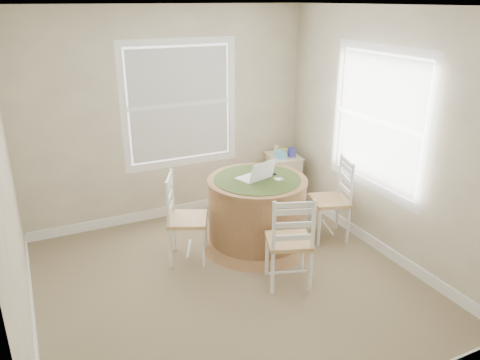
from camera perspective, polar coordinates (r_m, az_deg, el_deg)
room at (r=4.39m, az=-0.29°, el=3.28°), size 3.64×3.64×2.64m
round_table at (r=5.30m, az=2.08°, el=-3.53°), size 1.29×1.29×0.80m
chair_left at (r=4.99m, az=-6.42°, el=-4.75°), size 0.54×0.55×0.95m
chair_near at (r=4.57m, az=6.00°, el=-7.35°), size 0.53×0.52×0.95m
chair_right at (r=5.51m, az=10.90°, el=-2.42°), size 0.50×0.52×0.95m
laptop at (r=5.15m, az=1.92°, el=0.49°), size 0.42×0.39×0.24m
mouse at (r=5.13m, az=4.51°, el=0.09°), size 0.07×0.10×0.03m
phone at (r=5.16m, az=5.01°, el=0.09°), size 0.05×0.09×0.02m
keys at (r=5.29m, az=4.04°, el=0.69°), size 0.06×0.05×0.02m
corner_chest at (r=6.44m, az=5.19°, el=0.17°), size 0.45×0.56×0.69m
tissue_box at (r=6.19m, az=4.99°, el=3.15°), size 0.13×0.13×0.10m
box_yellow at (r=6.37m, az=5.44°, el=3.49°), size 0.16×0.12×0.06m
box_blue at (r=6.25m, az=6.22°, el=3.39°), size 0.09×0.09×0.12m
cup_cream at (r=6.42m, az=4.55°, el=3.79°), size 0.07×0.07×0.09m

